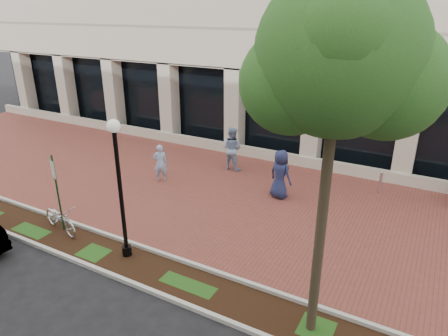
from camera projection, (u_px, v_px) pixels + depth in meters
The scene contains 13 objects.
ground at pixel (222, 195), 15.79m from camera, with size 120.00×120.00×0.00m, color black.
brick_plaza at pixel (222, 195), 15.79m from camera, with size 40.00×9.00×0.01m, color brown.
planting_strip at pixel (134, 264), 11.52m from camera, with size 40.00×1.50×0.01m, color black.
curb_plaza_side at pixel (150, 250), 12.11m from camera, with size 40.00×0.12×0.12m, color beige.
curb_street_side at pixel (115, 277), 10.89m from camera, with size 40.00×0.12×0.12m, color beige.
parking_sign at pixel (56, 184), 12.69m from camera, with size 0.34×0.07×2.65m.
lamppost at pixel (120, 183), 11.07m from camera, with size 0.36×0.36×4.19m.
street_tree at pixel (341, 66), 7.02m from camera, with size 3.60×3.00×7.65m.
locked_bicycle at pixel (60, 218), 13.06m from camera, with size 0.64×1.83×0.96m, color silver.
pedestrian_left at pixel (160, 163), 16.80m from camera, with size 0.59×0.39×1.62m, color #97B9E1.
pedestrian_mid at pixel (232, 149), 17.97m from camera, with size 0.96×0.75×1.97m, color #86A4C8.
pedestrian_right at pixel (280, 174), 15.26m from camera, with size 0.94×0.61×1.93m, color navy.
bollard at pixel (380, 182), 15.73m from camera, with size 0.12×0.12×0.96m.
Camera 1 is at (6.94, -12.44, 6.90)m, focal length 32.00 mm.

